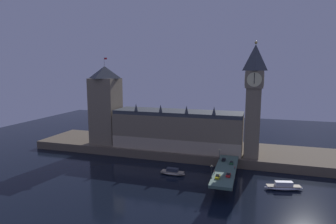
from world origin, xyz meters
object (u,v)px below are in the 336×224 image
object	(u,v)px
pedestrian_near_rail	(214,172)
car_northbound_lead	(224,159)
street_lamp_far	(220,153)
pedestrian_mid_walk	(235,168)
boat_upstream	(173,172)
boat_downstream	(284,187)
car_northbound_trail	(218,176)
car_southbound_lead	(228,175)
car_southbound_trail	(232,163)
clock_tower	(254,97)
street_lamp_near	(212,170)
victoria_tower	(106,105)

from	to	relation	value
pedestrian_near_rail	car_northbound_lead	bearing A→B (deg)	83.89
street_lamp_far	pedestrian_mid_walk	bearing A→B (deg)	-56.81
boat_upstream	boat_downstream	xyz separation A→B (m)	(56.20, -3.07, 0.17)
car_northbound_trail	car_southbound_lead	bearing A→B (deg)	37.14
car_southbound_lead	street_lamp_far	bearing A→B (deg)	106.17
car_southbound_trail	pedestrian_mid_walk	bearing A→B (deg)	-74.61
clock_tower	street_lamp_near	bearing A→B (deg)	-110.21
car_northbound_trail	boat_downstream	distance (m)	33.19
car_southbound_trail	boat_downstream	size ratio (longest dim) A/B	0.22
pedestrian_mid_walk	victoria_tower	bearing A→B (deg)	159.08
car_southbound_trail	boat_downstream	bearing A→B (deg)	-19.15
car_northbound_lead	boat_downstream	xyz separation A→B (m)	(29.78, -12.73, -6.62)
car_northbound_lead	pedestrian_near_rail	bearing A→B (deg)	-96.11
clock_tower	car_southbound_trail	world-z (taller)	clock_tower
car_southbound_lead	pedestrian_near_rail	size ratio (longest dim) A/B	2.69
car_southbound_trail	boat_upstream	distance (m)	32.15
car_northbound_trail	street_lamp_far	xyz separation A→B (m)	(-2.65, 28.05, 3.06)
victoria_tower	boat_downstream	xyz separation A→B (m)	(114.65, -35.63, -30.99)
car_northbound_lead	car_southbound_trail	size ratio (longest dim) A/B	0.94
victoria_tower	pedestrian_near_rail	distance (m)	96.64
clock_tower	pedestrian_mid_walk	xyz separation A→B (m)	(-7.33, -30.35, -32.63)
car_southbound_trail	boat_downstream	world-z (taller)	car_southbound_trail
victoria_tower	pedestrian_near_rail	size ratio (longest dim) A/B	36.08
car_northbound_lead	pedestrian_mid_walk	world-z (taller)	pedestrian_mid_walk
car_northbound_trail	car_southbound_trail	bearing A→B (deg)	78.37
victoria_tower	street_lamp_near	distance (m)	98.56
victoria_tower	car_southbound_lead	world-z (taller)	victoria_tower
car_northbound_lead	car_southbound_lead	distance (m)	22.85
victoria_tower	car_northbound_lead	xyz separation A→B (m)	(84.87, -22.89, -24.37)
clock_tower	pedestrian_near_rail	distance (m)	53.63
clock_tower	street_lamp_far	bearing A→B (deg)	-136.28
pedestrian_near_rail	street_lamp_near	distance (m)	6.94
car_southbound_trail	pedestrian_mid_walk	distance (m)	8.48
car_northbound_lead	car_southbound_lead	bearing A→B (deg)	-78.65
pedestrian_near_rail	street_lamp_near	xyz separation A→B (m)	(-0.40, -6.19, 3.11)
car_northbound_lead	boat_downstream	size ratio (longest dim) A/B	0.21
car_northbound_lead	boat_upstream	bearing A→B (deg)	-159.89
car_southbound_trail	boat_upstream	bearing A→B (deg)	-169.53
car_northbound_trail	pedestrian_near_rail	size ratio (longest dim) A/B	2.85
car_northbound_lead	victoria_tower	bearing A→B (deg)	164.91
car_northbound_trail	victoria_tower	bearing A→B (deg)	150.15
clock_tower	street_lamp_far	xyz separation A→B (m)	(-16.72, -15.99, -29.86)
car_southbound_lead	boat_upstream	bearing A→B (deg)	157.61
pedestrian_near_rail	pedestrian_mid_walk	bearing A→B (deg)	44.65
car_southbound_lead	clock_tower	bearing A→B (deg)	76.74
car_northbound_lead	car_northbound_trail	xyz separation A→B (m)	(0.00, -25.81, -0.03)
street_lamp_near	boat_downstream	world-z (taller)	street_lamp_near
victoria_tower	pedestrian_near_rail	world-z (taller)	victoria_tower
clock_tower	car_southbound_lead	distance (m)	53.19
car_northbound_trail	pedestrian_near_rail	world-z (taller)	pedestrian_near_rail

